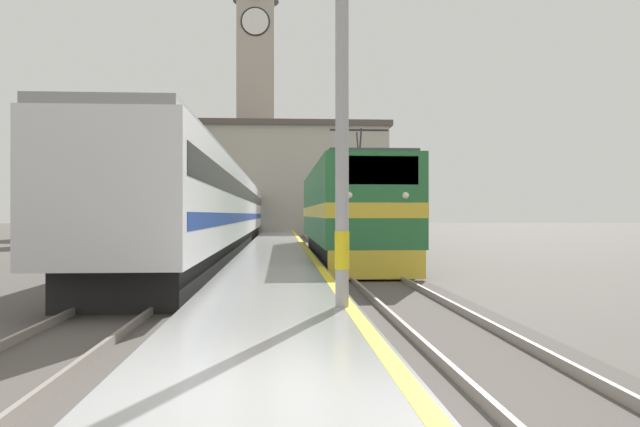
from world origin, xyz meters
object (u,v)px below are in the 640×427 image
at_px(passenger_train, 225,210).
at_px(clock_tower, 256,93).
at_px(locomotive_train, 347,213).
at_px(catenary_mast, 347,70).

xyz_separation_m(passenger_train, clock_tower, (0.63, 28.65, 12.26)).
bearing_deg(clock_tower, passenger_train, -91.25).
relative_size(locomotive_train, passenger_train, 0.33).
height_order(locomotive_train, passenger_train, locomotive_train).
height_order(locomotive_train, clock_tower, clock_tower).
bearing_deg(locomotive_train, catenary_mast, -96.04).
relative_size(passenger_train, clock_tower, 1.82).
bearing_deg(passenger_train, clock_tower, 88.75).
relative_size(passenger_train, catenary_mast, 6.63).
distance_m(locomotive_train, clock_tower, 41.27).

